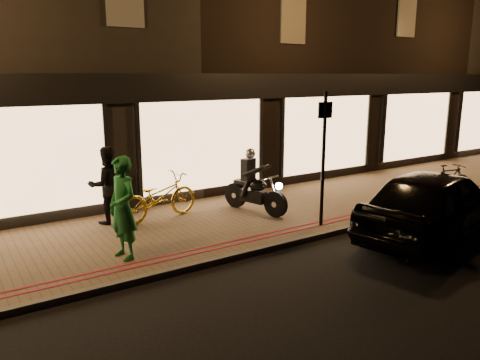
# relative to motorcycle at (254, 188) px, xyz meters

# --- Properties ---
(ground) EXTENTS (90.00, 90.00, 0.00)m
(ground) POSITION_rel_motorcycle_xyz_m (-0.43, -2.18, -0.73)
(ground) COLOR black
(ground) RESTS_ON ground
(sidewalk) EXTENTS (50.00, 4.00, 0.12)m
(sidewalk) POSITION_rel_motorcycle_xyz_m (-0.43, -0.18, -0.67)
(sidewalk) COLOR brown
(sidewalk) RESTS_ON ground
(kerb_stone) EXTENTS (50.00, 0.14, 0.12)m
(kerb_stone) POSITION_rel_motorcycle_xyz_m (-0.43, -2.13, -0.67)
(kerb_stone) COLOR #59544C
(kerb_stone) RESTS_ON ground
(red_kerb_lines) EXTENTS (50.00, 0.26, 0.01)m
(red_kerb_lines) POSITION_rel_motorcycle_xyz_m (-0.43, -1.63, -0.61)
(red_kerb_lines) COLOR maroon
(red_kerb_lines) RESTS_ON sidewalk
(building_row) EXTENTS (48.00, 10.11, 8.50)m
(building_row) POSITION_rel_motorcycle_xyz_m (-0.43, 6.81, 3.51)
(building_row) COLOR black
(building_row) RESTS_ON ground
(motorcycle) EXTENTS (0.74, 1.90, 1.59)m
(motorcycle) POSITION_rel_motorcycle_xyz_m (0.00, 0.00, 0.00)
(motorcycle) COLOR black
(motorcycle) RESTS_ON sidewalk
(sign_post) EXTENTS (0.35, 0.09, 3.00)m
(sign_post) POSITION_rel_motorcycle_xyz_m (0.68, -1.72, 1.06)
(sign_post) COLOR black
(sign_post) RESTS_ON sidewalk
(bicycle_gold) EXTENTS (2.16, 1.08, 1.08)m
(bicycle_gold) POSITION_rel_motorcycle_xyz_m (-2.23, 0.69, -0.07)
(bicycle_gold) COLOR gold
(bicycle_gold) RESTS_ON sidewalk
(bicycle_dark) EXTENTS (1.60, 0.72, 0.93)m
(bicycle_dark) POSITION_rel_motorcycle_xyz_m (5.41, -1.76, -0.15)
(bicycle_dark) COLOR black
(bicycle_dark) RESTS_ON sidewalk
(person_green) EXTENTS (0.60, 0.78, 1.92)m
(person_green) POSITION_rel_motorcycle_xyz_m (-3.73, -1.18, 0.35)
(person_green) COLOR #1C6B2C
(person_green) RESTS_ON sidewalk
(person_dark) EXTENTS (0.87, 0.68, 1.78)m
(person_dark) POSITION_rel_motorcycle_xyz_m (-3.31, 1.08, 0.27)
(person_dark) COLOR black
(person_dark) RESTS_ON sidewalk
(parked_car) EXTENTS (4.83, 2.74, 1.55)m
(parked_car) POSITION_rel_motorcycle_xyz_m (2.36, -3.43, 0.04)
(parked_car) COLOR black
(parked_car) RESTS_ON ground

